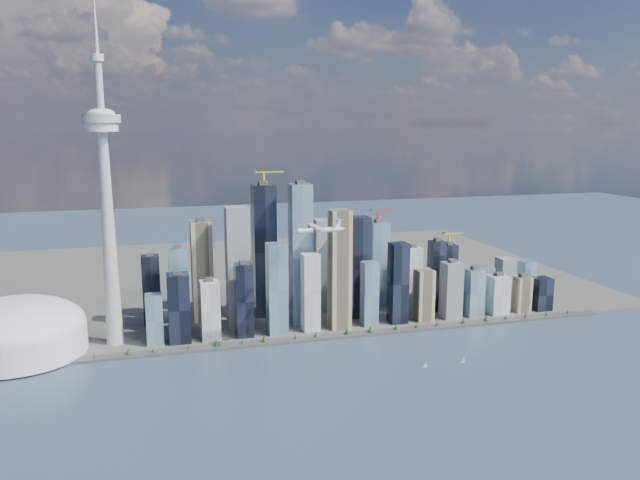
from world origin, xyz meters
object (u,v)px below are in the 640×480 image
object	(u,v)px
sailboat_east	(463,360)
airplane	(319,229)
dome_stadium	(17,331)
sailboat_west	(425,365)
needle_tower	(106,198)

from	to	relation	value
sailboat_east	airplane	bearing A→B (deg)	177.32
dome_stadium	sailboat_west	xyz separation A→B (m)	(577.40, -206.45, -36.53)
sailboat_east	dome_stadium	bearing A→B (deg)	-175.80
airplane	sailboat_west	xyz separation A→B (m)	(134.39, -90.80, -191.15)
needle_tower	dome_stadium	xyz separation A→B (m)	(-140.00, -10.00, -196.40)
needle_tower	sailboat_east	xyz separation A→B (m)	(498.75, -215.88, -232.37)
needle_tower	dome_stadium	world-z (taller)	needle_tower
airplane	sailboat_east	distance (m)	287.72
airplane	sailboat_west	distance (m)	250.69
airplane	sailboat_west	world-z (taller)	airplane
dome_stadium	airplane	world-z (taller)	airplane
sailboat_west	dome_stadium	bearing A→B (deg)	176.45
dome_stadium	sailboat_east	bearing A→B (deg)	-17.87
needle_tower	sailboat_east	size ratio (longest dim) A/B	50.92
dome_stadium	airplane	distance (m)	483.26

